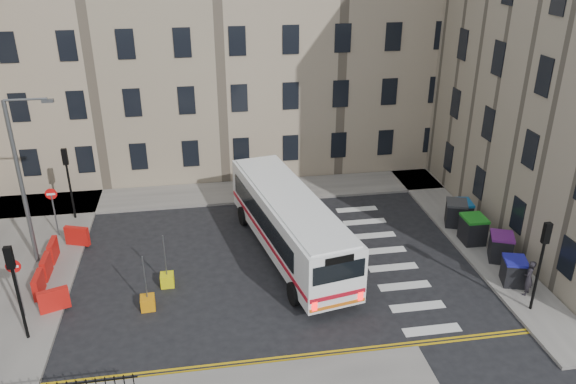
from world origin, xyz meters
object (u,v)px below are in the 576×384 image
object	(u,v)px
bus	(289,222)
bollard_yellow	(167,280)
wheelie_bin_e	(461,212)
wheelie_bin_b	(501,247)
wheelie_bin_d	(456,213)
pedestrian	(529,278)
streetlamp	(21,182)
wheelie_bin_c	(473,229)
bollard_chevron	(148,303)
wheelie_bin_a	(514,271)

from	to	relation	value
bus	bollard_yellow	bearing A→B (deg)	-173.11
wheelie_bin_e	bollard_yellow	size ratio (longest dim) A/B	2.25
wheelie_bin_e	wheelie_bin_b	bearing A→B (deg)	-77.87
wheelie_bin_d	pedestrian	size ratio (longest dim) A/B	0.92
wheelie_bin_d	wheelie_bin_e	size ratio (longest dim) A/B	1.14
streetlamp	wheelie_bin_e	xyz separation A→B (m)	(22.00, 0.29, -3.51)
wheelie_bin_c	bollard_yellow	world-z (taller)	wheelie_bin_c
wheelie_bin_c	bollard_chevron	distance (m)	16.47
bus	pedestrian	bearing A→B (deg)	-39.94
wheelie_bin_a	wheelie_bin_b	bearing A→B (deg)	94.16
bus	wheelie_bin_e	bearing A→B (deg)	-2.86
wheelie_bin_e	wheelie_bin_c	bearing A→B (deg)	-89.45
wheelie_bin_a	wheelie_bin_d	xyz separation A→B (m)	(-0.13, 5.82, 0.06)
bus	wheelie_bin_a	world-z (taller)	bus
wheelie_bin_c	bus	bearing A→B (deg)	177.74
bus	wheelie_bin_e	size ratio (longest dim) A/B	8.67
wheelie_bin_d	bollard_yellow	world-z (taller)	wheelie_bin_d
wheelie_bin_d	bollard_chevron	distance (m)	16.89
bus	bollard_yellow	size ratio (longest dim) A/B	19.55
wheelie_bin_d	pedestrian	bearing A→B (deg)	-66.89
wheelie_bin_c	bollard_chevron	world-z (taller)	wheelie_bin_c
wheelie_bin_c	bollard_chevron	bearing A→B (deg)	-168.28
streetlamp	wheelie_bin_b	world-z (taller)	streetlamp
streetlamp	wheelie_bin_e	world-z (taller)	streetlamp
wheelie_bin_b	bollard_yellow	distance (m)	15.98
bus	wheelie_bin_b	world-z (taller)	bus
wheelie_bin_d	bollard_chevron	xyz separation A→B (m)	(-16.15, -4.90, -0.54)
bus	wheelie_bin_d	world-z (taller)	bus
streetlamp	wheelie_bin_d	world-z (taller)	streetlamp
wheelie_bin_a	bollard_yellow	size ratio (longest dim) A/B	2.26
wheelie_bin_a	wheelie_bin_d	bearing A→B (deg)	108.00
wheelie_bin_a	wheelie_bin_e	xyz separation A→B (m)	(0.17, 5.85, 0.05)
wheelie_bin_c	wheelie_bin_e	xyz separation A→B (m)	(0.26, 1.97, -0.04)
streetlamp	wheelie_bin_d	bearing A→B (deg)	0.68
wheelie_bin_e	bollard_chevron	bearing A→B (deg)	-155.37
bus	wheelie_bin_b	bearing A→B (deg)	-24.68
bus	bollard_yellow	xyz separation A→B (m)	(-5.95, -1.91, -1.50)
wheelie_bin_b	wheelie_bin_d	distance (m)	3.84
wheelie_bin_b	bollard_chevron	size ratio (longest dim) A/B	2.55
bus	bollard_yellow	distance (m)	6.43
wheelie_bin_a	pedestrian	distance (m)	0.95
wheelie_bin_b	bollard_yellow	bearing A→B (deg)	-158.99
wheelie_bin_b	bollard_chevron	world-z (taller)	wheelie_bin_b
wheelie_bin_e	bollard_chevron	xyz separation A→B (m)	(-16.45, -4.94, -0.53)
wheelie_bin_b	wheelie_bin_e	world-z (taller)	wheelie_bin_e
bus	bollard_chevron	xyz separation A→B (m)	(-6.72, -3.56, -1.50)
streetlamp	bollard_chevron	xyz separation A→B (m)	(5.55, -4.65, -4.04)
wheelie_bin_a	wheelie_bin_b	world-z (taller)	wheelie_bin_b
wheelie_bin_e	pedestrian	distance (m)	6.77
streetlamp	bus	distance (m)	12.58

